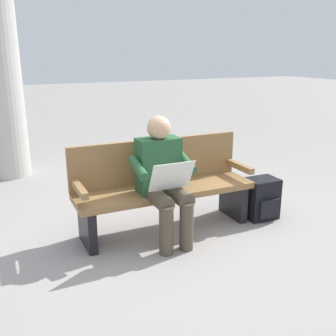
# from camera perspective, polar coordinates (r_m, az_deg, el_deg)

# --- Properties ---
(ground_plane) EXTENTS (40.00, 40.00, 0.00)m
(ground_plane) POSITION_cam_1_polar(r_m,az_deg,el_deg) (4.01, -0.28, -8.97)
(ground_plane) COLOR gray
(bench_near) EXTENTS (1.81, 0.52, 0.90)m
(bench_near) POSITION_cam_1_polar(r_m,az_deg,el_deg) (3.90, -0.72, -2.47)
(bench_near) COLOR olive
(bench_near) RESTS_ON ground
(person_seated) EXTENTS (0.58, 0.58, 1.18)m
(person_seated) POSITION_cam_1_polar(r_m,az_deg,el_deg) (3.60, -0.71, -1.24)
(person_seated) COLOR #23512D
(person_seated) RESTS_ON ground
(backpack) EXTENTS (0.34, 0.31, 0.44)m
(backpack) POSITION_cam_1_polar(r_m,az_deg,el_deg) (4.33, 13.51, -4.39)
(backpack) COLOR black
(backpack) RESTS_ON ground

